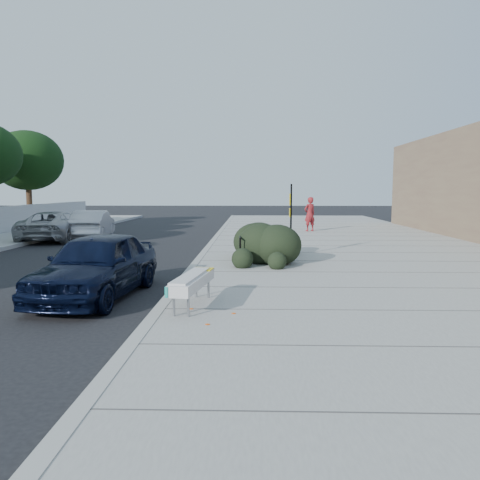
{
  "coord_description": "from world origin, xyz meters",
  "views": [
    {
      "loc": [
        1.74,
        -10.45,
        2.34
      ],
      "look_at": [
        1.39,
        2.1,
        1.0
      ],
      "focal_mm": 35.0,
      "sensor_mm": 36.0,
      "label": 1
    }
  ],
  "objects_px": {
    "sedan_navy": "(97,265)",
    "wagon_silver": "(93,225)",
    "sign_post": "(291,215)",
    "pedestrian": "(310,214)",
    "bench": "(192,282)",
    "bike_rack": "(240,248)",
    "suv_silver": "(55,226)"
  },
  "relations": [
    {
      "from": "sedan_navy",
      "to": "wagon_silver",
      "type": "relative_size",
      "value": 1.01
    },
    {
      "from": "sign_post",
      "to": "sedan_navy",
      "type": "xyz_separation_m",
      "value": [
        -4.65,
        -5.47,
        -0.8
      ]
    },
    {
      "from": "pedestrian",
      "to": "wagon_silver",
      "type": "bearing_deg",
      "value": -15.39
    },
    {
      "from": "sign_post",
      "to": "sedan_navy",
      "type": "height_order",
      "value": "sign_post"
    },
    {
      "from": "bench",
      "to": "bike_rack",
      "type": "xyz_separation_m",
      "value": [
        0.77,
        5.02,
        0.03
      ]
    },
    {
      "from": "bench",
      "to": "wagon_silver",
      "type": "distance_m",
      "value": 15.17
    },
    {
      "from": "bench",
      "to": "suv_silver",
      "type": "relative_size",
      "value": 0.41
    },
    {
      "from": "bench",
      "to": "pedestrian",
      "type": "bearing_deg",
      "value": 83.95
    },
    {
      "from": "bike_rack",
      "to": "wagon_silver",
      "type": "distance_m",
      "value": 11.35
    },
    {
      "from": "sedan_navy",
      "to": "wagon_silver",
      "type": "xyz_separation_m",
      "value": [
        -4.33,
        12.35,
        -0.03
      ]
    },
    {
      "from": "bike_rack",
      "to": "sign_post",
      "type": "xyz_separation_m",
      "value": [
        1.62,
        1.76,
        0.87
      ]
    },
    {
      "from": "bike_rack",
      "to": "pedestrian",
      "type": "relative_size",
      "value": 0.45
    },
    {
      "from": "wagon_silver",
      "to": "pedestrian",
      "type": "relative_size",
      "value": 2.28
    },
    {
      "from": "suv_silver",
      "to": "sedan_navy",
      "type": "bearing_deg",
      "value": 111.16
    },
    {
      "from": "bench",
      "to": "suv_silver",
      "type": "xyz_separation_m",
      "value": [
        -8.1,
        12.83,
        0.06
      ]
    },
    {
      "from": "bike_rack",
      "to": "bench",
      "type": "bearing_deg",
      "value": -100.55
    },
    {
      "from": "sedan_navy",
      "to": "bike_rack",
      "type": "bearing_deg",
      "value": 56.25
    },
    {
      "from": "sedan_navy",
      "to": "sign_post",
      "type": "bearing_deg",
      "value": 55.16
    },
    {
      "from": "suv_silver",
      "to": "pedestrian",
      "type": "height_order",
      "value": "pedestrian"
    },
    {
      "from": "sign_post",
      "to": "bench",
      "type": "bearing_deg",
      "value": -108.1
    },
    {
      "from": "bench",
      "to": "suv_silver",
      "type": "height_order",
      "value": "suv_silver"
    },
    {
      "from": "bike_rack",
      "to": "sign_post",
      "type": "bearing_deg",
      "value": 45.59
    },
    {
      "from": "bench",
      "to": "pedestrian",
      "type": "distance_m",
      "value": 16.93
    },
    {
      "from": "suv_silver",
      "to": "pedestrian",
      "type": "distance_m",
      "value": 12.79
    },
    {
      "from": "bench",
      "to": "sign_post",
      "type": "relative_size",
      "value": 0.83
    },
    {
      "from": "bench",
      "to": "sign_post",
      "type": "height_order",
      "value": "sign_post"
    },
    {
      "from": "bike_rack",
      "to": "suv_silver",
      "type": "height_order",
      "value": "suv_silver"
    },
    {
      "from": "bike_rack",
      "to": "suv_silver",
      "type": "distance_m",
      "value": 11.82
    },
    {
      "from": "wagon_silver",
      "to": "pedestrian",
      "type": "bearing_deg",
      "value": -173.44
    },
    {
      "from": "bike_rack",
      "to": "suv_silver",
      "type": "relative_size",
      "value": 0.17
    },
    {
      "from": "bike_rack",
      "to": "wagon_silver",
      "type": "bearing_deg",
      "value": 128.58
    },
    {
      "from": "bench",
      "to": "sign_post",
      "type": "distance_m",
      "value": 7.25
    }
  ]
}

